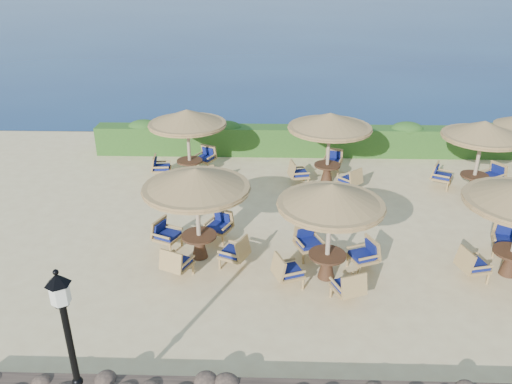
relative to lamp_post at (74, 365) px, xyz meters
name	(u,v)px	position (x,y,z in m)	size (l,w,h in m)	color
ground	(326,240)	(4.80, 6.80, -1.55)	(120.00, 120.00, 0.00)	beige
sea	(282,14)	(4.80, 76.80, -1.55)	(160.00, 160.00, 0.00)	#0C2250
hedge	(310,141)	(4.80, 14.00, -0.95)	(18.00, 0.90, 1.20)	#224C18
lamp_post	(74,365)	(0.00, 0.00, 0.00)	(0.44, 0.44, 3.31)	black
cafe_set_0	(197,197)	(1.21, 5.75, 0.29)	(2.87, 2.87, 2.65)	tan
cafe_set_1	(330,216)	(4.61, 4.86, 0.23)	(2.86, 2.86, 2.65)	tan
cafe_set_3	(188,129)	(0.11, 11.35, 0.37)	(2.86, 2.86, 2.65)	tan
cafe_set_4	(329,132)	(5.23, 11.06, 0.41)	(3.02, 3.02, 2.65)	tan
cafe_set_5	(481,143)	(10.28, 10.23, 0.34)	(2.77, 2.77, 2.65)	tan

